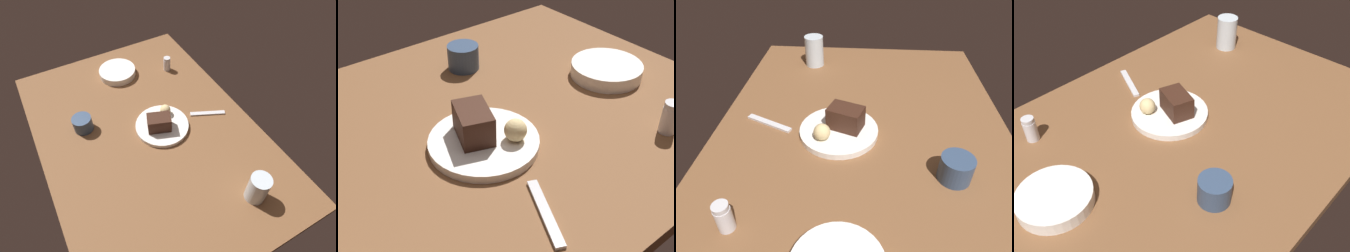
% 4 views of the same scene
% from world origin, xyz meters
% --- Properties ---
extents(dining_table, '(1.20, 0.84, 0.03)m').
position_xyz_m(dining_table, '(0.00, 0.00, 0.01)').
color(dining_table, brown).
rests_on(dining_table, ground).
extents(dessert_plate, '(0.22, 0.22, 0.02)m').
position_xyz_m(dessert_plate, '(-0.00, 0.06, 0.04)').
color(dessert_plate, white).
rests_on(dessert_plate, dining_table).
extents(chocolate_cake_slice, '(0.09, 0.11, 0.06)m').
position_xyz_m(chocolate_cake_slice, '(0.01, 0.05, 0.08)').
color(chocolate_cake_slice, '#381E14').
rests_on(chocolate_cake_slice, dessert_plate).
extents(bread_roll, '(0.05, 0.05, 0.05)m').
position_xyz_m(bread_roll, '(-0.05, 0.10, 0.07)').
color(bread_roll, '#DBC184').
rests_on(bread_roll, dessert_plate).
extents(salt_shaker, '(0.03, 0.03, 0.07)m').
position_xyz_m(salt_shaker, '(-0.32, 0.26, 0.06)').
color(salt_shaker, silver).
rests_on(salt_shaker, dining_table).
extents(water_glass, '(0.07, 0.07, 0.11)m').
position_xyz_m(water_glass, '(0.43, 0.20, 0.09)').
color(water_glass, silver).
rests_on(water_glass, dining_table).
extents(side_bowl, '(0.17, 0.17, 0.03)m').
position_xyz_m(side_bowl, '(-0.40, 0.03, 0.05)').
color(side_bowl, white).
rests_on(side_bowl, dining_table).
extents(coffee_cup, '(0.08, 0.08, 0.06)m').
position_xyz_m(coffee_cup, '(-0.15, -0.22, 0.06)').
color(coffee_cup, '#334766').
rests_on(coffee_cup, dining_table).
extents(dessert_spoon, '(0.08, 0.14, 0.01)m').
position_xyz_m(dessert_spoon, '(0.03, 0.27, 0.03)').
color(dessert_spoon, silver).
rests_on(dessert_spoon, dining_table).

